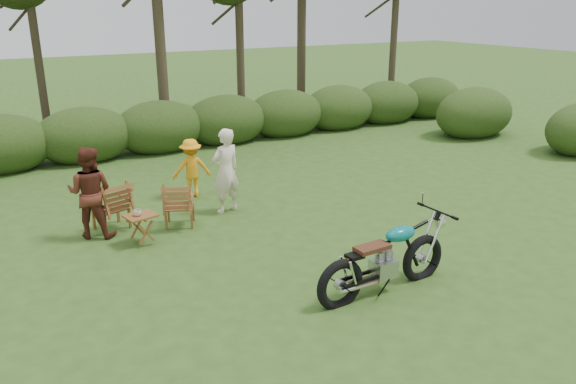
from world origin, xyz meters
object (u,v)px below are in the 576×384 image
adult_b (95,236)px  lawn_chair_left (113,228)px  side_table (142,229)px  cup (137,213)px  adult_a (227,211)px  child (193,196)px  lawn_chair_right (180,225)px  motorcycle (382,290)px

adult_b → lawn_chair_left: bearing=-121.2°
side_table → cup: cup is taller
cup → adult_a: size_ratio=0.08×
side_table → child: child is taller
lawn_chair_left → lawn_chair_right: bearing=141.7°
lawn_chair_right → adult_a: (1.05, 0.22, 0.00)m
motorcycle → child: child is taller
motorcycle → lawn_chair_right: size_ratio=2.52×
motorcycle → adult_a: size_ratio=1.28×
lawn_chair_left → side_table: 1.02m
lawn_chair_left → cup: bearing=87.3°
adult_b → cup: bearing=158.7°
cup → adult_b: 1.14m
adult_b → child: size_ratio=1.30×
lawn_chair_right → side_table: bearing=54.9°
lawn_chair_left → adult_a: size_ratio=0.54×
adult_a → adult_b: size_ratio=1.03×
side_table → adult_a: size_ratio=0.31×
adult_a → lawn_chair_right: bearing=-1.2°
lawn_chair_left → child: size_ratio=0.72×
adult_a → child: size_ratio=1.34×
side_table → lawn_chair_left: bearing=106.7°
lawn_chair_right → lawn_chair_left: bearing=3.1°
motorcycle → child: bearing=97.5°
lawn_chair_left → cup: 1.15m
lawn_chair_right → child: (0.78, 1.41, 0.00)m
motorcycle → child: 5.33m
cup → child: size_ratio=0.11×
cup → adult_a: (1.95, 0.73, -0.58)m
lawn_chair_right → cup: size_ratio=6.41×
lawn_chair_right → cup: 1.18m
lawn_chair_right → lawn_chair_left: 1.22m
lawn_chair_right → adult_b: size_ratio=0.52×
cup → adult_a: bearing=20.5°
motorcycle → adult_b: (-3.17, 4.11, 0.00)m
motorcycle → cup: (-2.58, 3.33, 0.58)m
lawn_chair_right → side_table: size_ratio=1.62×
lawn_chair_right → child: 1.62m
adult_a → adult_b: 2.54m
child → lawn_chair_right: bearing=68.9°
motorcycle → lawn_chair_right: motorcycle is taller
motorcycle → adult_b: size_ratio=1.32×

